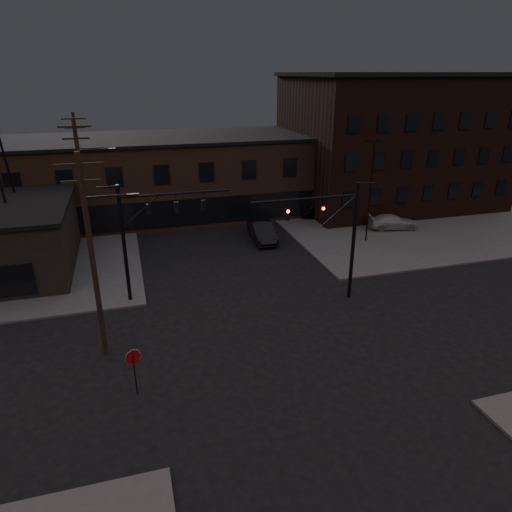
% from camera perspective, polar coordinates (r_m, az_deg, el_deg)
% --- Properties ---
extents(ground, '(140.00, 140.00, 0.00)m').
position_cam_1_polar(ground, '(26.32, 3.14, -11.18)').
color(ground, black).
rests_on(ground, ground).
extents(sidewalk_ne, '(30.00, 30.00, 0.15)m').
position_cam_1_polar(sidewalk_ne, '(53.85, 17.85, 5.50)').
color(sidewalk_ne, '#474744').
rests_on(sidewalk_ne, ground).
extents(building_row, '(40.00, 12.00, 8.00)m').
position_cam_1_polar(building_row, '(50.39, -7.38, 9.91)').
color(building_row, '#503A2A').
rests_on(building_row, ground).
extents(building_right, '(22.00, 16.00, 14.00)m').
position_cam_1_polar(building_right, '(55.74, 16.42, 13.51)').
color(building_right, black).
rests_on(building_right, ground).
extents(traffic_signal_near, '(7.12, 0.24, 8.00)m').
position_cam_1_polar(traffic_signal_near, '(29.84, 10.26, 3.16)').
color(traffic_signal_near, black).
rests_on(traffic_signal_near, ground).
extents(traffic_signal_far, '(7.12, 0.24, 8.00)m').
position_cam_1_polar(traffic_signal_far, '(30.23, -13.93, 3.27)').
color(traffic_signal_far, black).
rests_on(traffic_signal_far, ground).
extents(stop_sign, '(0.72, 0.33, 2.48)m').
position_cam_1_polar(stop_sign, '(22.56, -15.06, -12.64)').
color(stop_sign, black).
rests_on(stop_sign, ground).
extents(utility_pole_near, '(3.70, 0.28, 11.00)m').
position_cam_1_polar(utility_pole_near, '(24.36, -19.69, 0.18)').
color(utility_pole_near, black).
rests_on(utility_pole_near, ground).
extents(utility_pole_mid, '(3.70, 0.28, 11.50)m').
position_cam_1_polar(utility_pole_mid, '(35.83, -20.60, 7.26)').
color(utility_pole_mid, black).
rests_on(utility_pole_mid, ground).
extents(utility_pole_far, '(2.20, 0.28, 11.00)m').
position_cam_1_polar(utility_pole_far, '(47.69, -21.05, 10.16)').
color(utility_pole_far, black).
rests_on(utility_pole_far, ground).
extents(lot_light_a, '(1.50, 0.28, 9.14)m').
position_cam_1_polar(lot_light_a, '(41.28, 14.20, 8.91)').
color(lot_light_a, black).
rests_on(lot_light_a, ground).
extents(lot_light_b, '(1.50, 0.28, 9.14)m').
position_cam_1_polar(lot_light_b, '(48.56, 17.53, 10.46)').
color(lot_light_b, black).
rests_on(lot_light_b, ground).
extents(parked_car_lot_a, '(5.03, 2.25, 1.68)m').
position_cam_1_polar(parked_car_lot_a, '(49.14, 8.14, 5.94)').
color(parked_car_lot_a, black).
rests_on(parked_car_lot_a, sidewalk_ne).
extents(parked_car_lot_b, '(5.09, 2.92, 1.39)m').
position_cam_1_polar(parked_car_lot_b, '(46.51, 16.74, 4.11)').
color(parked_car_lot_b, '#A3A3A5').
rests_on(parked_car_lot_b, sidewalk_ne).
extents(car_crossing, '(2.13, 5.30, 1.71)m').
position_cam_1_polar(car_crossing, '(41.71, 0.78, 3.06)').
color(car_crossing, black).
rests_on(car_crossing, ground).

